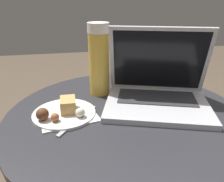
% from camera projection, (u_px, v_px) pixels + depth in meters
% --- Properties ---
extents(table, '(0.76, 0.76, 0.51)m').
position_uv_depth(table, '(125.00, 145.00, 0.75)').
color(table, '#9E9EA3').
rests_on(table, ground_plane).
extents(napkin, '(0.19, 0.15, 0.00)m').
position_uv_depth(napkin, '(69.00, 117.00, 0.66)').
color(napkin, white).
rests_on(napkin, table).
extents(laptop, '(0.40, 0.34, 0.25)m').
position_uv_depth(laptop, '(157.00, 89.00, 0.73)').
color(laptop, silver).
rests_on(laptop, table).
extents(beer_glass, '(0.08, 0.08, 0.26)m').
position_uv_depth(beer_glass, '(99.00, 60.00, 0.78)').
color(beer_glass, gold).
rests_on(beer_glass, table).
extents(snack_plate, '(0.19, 0.19, 0.05)m').
position_uv_depth(snack_plate, '(64.00, 112.00, 0.67)').
color(snack_plate, white).
rests_on(snack_plate, table).
extents(fork, '(0.12, 0.16, 0.00)m').
position_uv_depth(fork, '(80.00, 117.00, 0.66)').
color(fork, '#B2B2B7').
rests_on(fork, table).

